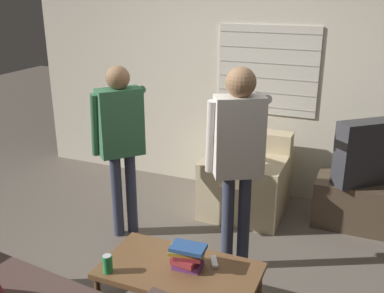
# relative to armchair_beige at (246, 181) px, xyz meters

# --- Properties ---
(ground_plane) EXTENTS (16.00, 16.00, 0.00)m
(ground_plane) POSITION_rel_armchair_beige_xyz_m (-0.25, -1.49, -0.33)
(ground_plane) COLOR #665B51
(wall_back) EXTENTS (5.20, 0.08, 2.55)m
(wall_back) POSITION_rel_armchair_beige_xyz_m (-0.24, 0.53, 0.95)
(wall_back) COLOR beige
(wall_back) RESTS_ON ground_plane
(armchair_beige) EXTENTS (0.81, 0.77, 0.81)m
(armchair_beige) POSITION_rel_armchair_beige_xyz_m (0.00, 0.00, 0.00)
(armchair_beige) COLOR #C6B289
(armchair_beige) RESTS_ON ground_plane
(coffee_table) EXTENTS (1.06, 0.58, 0.45)m
(coffee_table) POSITION_rel_armchair_beige_xyz_m (0.06, -1.83, 0.08)
(coffee_table) COLOR brown
(coffee_table) RESTS_ON ground_plane
(tv_stand) EXTENTS (0.91, 0.48, 0.47)m
(tv_stand) POSITION_rel_armchair_beige_xyz_m (1.15, 0.11, -0.10)
(tv_stand) COLOR #4C3D2D
(tv_stand) RESTS_ON ground_plane
(tv) EXTENTS (0.65, 0.59, 0.62)m
(tv) POSITION_rel_armchair_beige_xyz_m (1.15, 0.11, 0.44)
(tv) COLOR #2D2D33
(tv) RESTS_ON tv_stand
(person_left_standing) EXTENTS (0.51, 0.77, 1.61)m
(person_left_standing) POSITION_rel_armchair_beige_xyz_m (-0.93, -0.89, 0.68)
(person_left_standing) COLOR #33384C
(person_left_standing) RESTS_ON ground_plane
(person_right_standing) EXTENTS (0.49, 0.83, 1.69)m
(person_right_standing) POSITION_rel_armchair_beige_xyz_m (0.20, -1.02, 0.75)
(person_right_standing) COLOR #33384C
(person_right_standing) RESTS_ON ground_plane
(book_stack) EXTENTS (0.26, 0.19, 0.17)m
(book_stack) POSITION_rel_armchair_beige_xyz_m (0.10, -1.80, 0.21)
(book_stack) COLOR #75387F
(book_stack) RESTS_ON coffee_table
(soda_can) EXTENTS (0.07, 0.07, 0.13)m
(soda_can) POSITION_rel_armchair_beige_xyz_m (-0.36, -2.05, 0.18)
(soda_can) COLOR #238E47
(soda_can) RESTS_ON coffee_table
(spare_remote) EXTENTS (0.10, 0.13, 0.02)m
(spare_remote) POSITION_rel_armchair_beige_xyz_m (0.25, -1.69, 0.13)
(spare_remote) COLOR white
(spare_remote) RESTS_ON coffee_table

